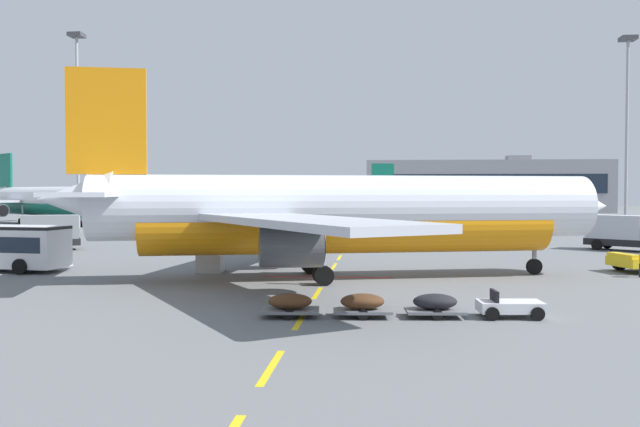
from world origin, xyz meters
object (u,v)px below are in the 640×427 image
(airliner_foreground, at_px, (340,213))
(ground_power_truck, at_px, (41,232))
(uld_cargo_container, at_px, (211,260))
(catering_truck, at_px, (625,232))
(apron_light_mast_far, at_px, (627,111))
(airliner_far_center, at_px, (42,201))
(baggage_train, at_px, (399,304))
(apron_light_mast_near, at_px, (77,109))
(airliner_mid_left, at_px, (450,206))

(airliner_foreground, distance_m, ground_power_truck, 32.30)
(uld_cargo_container, bearing_deg, catering_truck, 29.89)
(ground_power_truck, height_order, apron_light_mast_far, apron_light_mast_far)
(airliner_foreground, relative_size, apron_light_mast_far, 1.44)
(catering_truck, relative_size, uld_cargo_container, 4.17)
(airliner_far_center, relative_size, uld_cargo_container, 18.65)
(baggage_train, distance_m, apron_light_mast_far, 64.50)
(ground_power_truck, height_order, uld_cargo_container, ground_power_truck)
(airliner_foreground, relative_size, ground_power_truck, 4.72)
(airliner_foreground, xyz_separation_m, apron_light_mast_near, (-36.15, 41.92, 11.85))
(catering_truck, height_order, uld_cargo_container, catering_truck)
(uld_cargo_container, bearing_deg, airliner_foreground, -15.41)
(apron_light_mast_near, xyz_separation_m, apron_light_mast_far, (68.37, 1.76, -0.80))
(airliner_mid_left, distance_m, apron_light_mast_near, 55.38)
(catering_truck, bearing_deg, apron_light_mast_near, 160.95)
(catering_truck, distance_m, apron_light_mast_far, 27.44)
(airliner_mid_left, height_order, ground_power_truck, airliner_mid_left)
(apron_light_mast_far, bearing_deg, airliner_far_center, 167.68)
(ground_power_truck, bearing_deg, catering_truck, 5.03)
(ground_power_truck, distance_m, uld_cargo_container, 23.83)
(baggage_train, bearing_deg, apron_light_mast_far, 62.53)
(catering_truck, bearing_deg, ground_power_truck, -174.97)
(baggage_train, bearing_deg, catering_truck, 57.81)
(airliner_far_center, bearing_deg, uld_cargo_container, -54.06)
(airliner_far_center, height_order, apron_light_mast_near, apron_light_mast_near)
(airliner_mid_left, relative_size, baggage_train, 2.33)
(ground_power_truck, bearing_deg, baggage_train, -42.87)
(apron_light_mast_near, distance_m, apron_light_mast_far, 68.40)
(airliner_foreground, relative_size, airliner_mid_left, 1.26)
(baggage_train, bearing_deg, uld_cargo_container, 129.12)
(airliner_far_center, xyz_separation_m, apron_light_mast_near, (15.64, -20.10, 11.93))
(airliner_mid_left, relative_size, airliner_far_center, 0.88)
(airliner_far_center, height_order, ground_power_truck, airliner_far_center)
(ground_power_truck, xyz_separation_m, uld_cargo_container, (19.12, -14.20, -0.85))
(airliner_foreground, relative_size, baggage_train, 2.95)
(airliner_foreground, xyz_separation_m, ground_power_truck, (-27.64, 16.55, -2.30))
(airliner_far_center, relative_size, ground_power_truck, 4.24)
(airliner_foreground, height_order, uld_cargo_container, airliner_foreground)
(airliner_mid_left, height_order, uld_cargo_container, airliner_mid_left)
(airliner_foreground, xyz_separation_m, catering_truck, (24.13, 21.11, -2.30))
(airliner_mid_left, bearing_deg, airliner_foreground, -101.68)
(apron_light_mast_near, relative_size, apron_light_mast_far, 1.06)
(uld_cargo_container, xyz_separation_m, apron_light_mast_near, (-27.63, 39.58, 15.00))
(airliner_mid_left, relative_size, apron_light_mast_far, 1.14)
(ground_power_truck, distance_m, baggage_train, 42.12)
(airliner_mid_left, height_order, apron_light_mast_far, apron_light_mast_far)
(airliner_foreground, height_order, catering_truck, airliner_foreground)
(ground_power_truck, xyz_separation_m, baggage_train, (30.86, -28.64, -1.11))
(airliner_foreground, bearing_deg, apron_light_mast_far, 53.59)
(uld_cargo_container, height_order, apron_light_mast_near, apron_light_mast_near)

